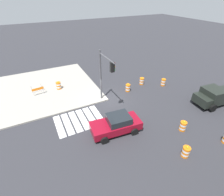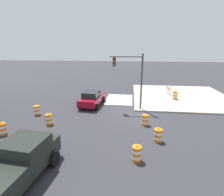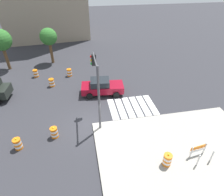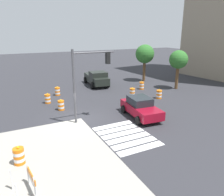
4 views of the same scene
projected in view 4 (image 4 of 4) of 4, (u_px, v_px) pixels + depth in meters
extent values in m
plane|color=#2D2D33|center=(81.00, 120.00, 17.36)|extent=(120.00, 120.00, 0.00)
cube|color=silver|center=(113.00, 125.00, 16.33)|extent=(0.60, 3.20, 0.02)
cube|color=silver|center=(118.00, 129.00, 15.69)|extent=(0.60, 3.20, 0.02)
cube|color=silver|center=(123.00, 134.00, 15.05)|extent=(0.60, 3.20, 0.02)
cube|color=silver|center=(128.00, 138.00, 14.41)|extent=(0.60, 3.20, 0.02)
cube|color=silver|center=(135.00, 143.00, 13.77)|extent=(0.60, 3.20, 0.02)
cube|color=silver|center=(141.00, 148.00, 13.13)|extent=(0.60, 3.20, 0.02)
cube|color=maroon|center=(141.00, 109.00, 17.84)|extent=(4.46, 2.27, 0.70)
cube|color=#1E2328|center=(140.00, 101.00, 17.87)|extent=(2.05, 1.78, 0.60)
cylinder|color=black|center=(159.00, 117.00, 17.07)|extent=(0.68, 0.31, 0.66)
cylinder|color=black|center=(138.00, 121.00, 16.41)|extent=(0.68, 0.31, 0.66)
cylinder|color=black|center=(143.00, 107.00, 19.47)|extent=(0.68, 0.31, 0.66)
cylinder|color=black|center=(124.00, 109.00, 18.82)|extent=(0.68, 0.31, 0.66)
cube|color=black|center=(94.00, 77.00, 29.46)|extent=(2.68, 2.24, 0.90)
cube|color=black|center=(98.00, 78.00, 27.50)|extent=(2.09, 2.18, 1.50)
cube|color=black|center=(101.00, 82.00, 26.61)|extent=(1.58, 2.03, 0.90)
cylinder|color=black|center=(108.00, 84.00, 27.36)|extent=(0.87, 0.38, 0.84)
cylinder|color=black|center=(92.00, 85.00, 26.66)|extent=(0.87, 0.38, 0.84)
cylinder|color=black|center=(100.00, 79.00, 30.39)|extent=(0.87, 0.38, 0.84)
cylinder|color=black|center=(85.00, 80.00, 29.68)|extent=(0.87, 0.38, 0.84)
cylinder|color=orange|center=(48.00, 102.00, 21.40)|extent=(0.56, 0.56, 0.18)
cylinder|color=white|center=(48.00, 101.00, 21.35)|extent=(0.56, 0.56, 0.18)
cylinder|color=orange|center=(48.00, 99.00, 21.30)|extent=(0.56, 0.56, 0.18)
cylinder|color=white|center=(48.00, 97.00, 21.24)|extent=(0.56, 0.56, 0.18)
cylinder|color=orange|center=(47.00, 95.00, 21.19)|extent=(0.56, 0.56, 0.18)
sphere|color=yellow|center=(47.00, 94.00, 21.14)|extent=(0.12, 0.12, 0.12)
cylinder|color=orange|center=(159.00, 98.00, 22.91)|extent=(0.56, 0.56, 0.18)
cylinder|color=white|center=(159.00, 96.00, 22.86)|extent=(0.56, 0.56, 0.18)
cylinder|color=orange|center=(159.00, 94.00, 22.80)|extent=(0.56, 0.56, 0.18)
cylinder|color=white|center=(159.00, 93.00, 22.75)|extent=(0.56, 0.56, 0.18)
cylinder|color=orange|center=(159.00, 91.00, 22.70)|extent=(0.56, 0.56, 0.18)
sphere|color=yellow|center=(159.00, 90.00, 22.65)|extent=(0.12, 0.12, 0.12)
cylinder|color=orange|center=(61.00, 109.00, 19.55)|extent=(0.56, 0.56, 0.18)
cylinder|color=white|center=(61.00, 107.00, 19.49)|extent=(0.56, 0.56, 0.18)
cylinder|color=orange|center=(61.00, 105.00, 19.44)|extent=(0.56, 0.56, 0.18)
cylinder|color=white|center=(61.00, 103.00, 19.39)|extent=(0.56, 0.56, 0.18)
cylinder|color=orange|center=(61.00, 101.00, 19.33)|extent=(0.56, 0.56, 0.18)
sphere|color=yellow|center=(61.00, 100.00, 19.29)|extent=(0.12, 0.12, 0.12)
cylinder|color=orange|center=(132.00, 96.00, 23.64)|extent=(0.56, 0.56, 0.18)
cylinder|color=white|center=(132.00, 94.00, 23.59)|extent=(0.56, 0.56, 0.18)
cylinder|color=orange|center=(132.00, 92.00, 23.54)|extent=(0.56, 0.56, 0.18)
cylinder|color=white|center=(132.00, 91.00, 23.48)|extent=(0.56, 0.56, 0.18)
cylinder|color=orange|center=(132.00, 89.00, 23.43)|extent=(0.56, 0.56, 0.18)
sphere|color=yellow|center=(132.00, 88.00, 23.39)|extent=(0.12, 0.12, 0.12)
cylinder|color=orange|center=(58.00, 95.00, 24.02)|extent=(0.56, 0.56, 0.18)
cylinder|color=white|center=(58.00, 93.00, 23.96)|extent=(0.56, 0.56, 0.18)
cylinder|color=orange|center=(57.00, 91.00, 23.91)|extent=(0.56, 0.56, 0.18)
cylinder|color=white|center=(57.00, 90.00, 23.86)|extent=(0.56, 0.56, 0.18)
cylinder|color=orange|center=(57.00, 88.00, 23.80)|extent=(0.56, 0.56, 0.18)
sphere|color=yellow|center=(57.00, 87.00, 23.76)|extent=(0.12, 0.12, 0.12)
cylinder|color=orange|center=(142.00, 88.00, 26.54)|extent=(0.56, 0.56, 0.18)
cylinder|color=white|center=(142.00, 87.00, 26.49)|extent=(0.56, 0.56, 0.18)
cylinder|color=orange|center=(142.00, 86.00, 26.43)|extent=(0.56, 0.56, 0.18)
cylinder|color=white|center=(142.00, 84.00, 26.38)|extent=(0.56, 0.56, 0.18)
cylinder|color=orange|center=(142.00, 83.00, 26.33)|extent=(0.56, 0.56, 0.18)
sphere|color=yellow|center=(142.00, 82.00, 26.28)|extent=(0.12, 0.12, 0.12)
cylinder|color=orange|center=(20.00, 162.00, 11.38)|extent=(0.56, 0.56, 0.18)
cylinder|color=white|center=(19.00, 159.00, 11.33)|extent=(0.56, 0.56, 0.18)
cylinder|color=orange|center=(19.00, 156.00, 11.27)|extent=(0.56, 0.56, 0.18)
cylinder|color=white|center=(19.00, 153.00, 11.22)|extent=(0.56, 0.56, 0.18)
cylinder|color=orange|center=(18.00, 150.00, 11.17)|extent=(0.56, 0.56, 0.18)
sphere|color=yellow|center=(18.00, 147.00, 11.12)|extent=(0.12, 0.12, 0.12)
cube|color=silver|center=(28.00, 174.00, 9.79)|extent=(0.08, 0.08, 1.00)
cube|color=silver|center=(12.00, 179.00, 9.42)|extent=(0.08, 0.08, 1.00)
cube|color=silver|center=(35.00, 188.00, 8.93)|extent=(0.08, 0.08, 1.00)
cube|color=silver|center=(17.00, 194.00, 8.55)|extent=(0.08, 0.08, 1.00)
cube|color=orange|center=(31.00, 175.00, 9.30)|extent=(1.29, 0.21, 0.28)
cube|color=white|center=(32.00, 181.00, 9.39)|extent=(1.29, 0.21, 0.20)
cylinder|color=#4C4C51|center=(74.00, 88.00, 15.73)|extent=(0.18, 0.18, 5.50)
cylinder|color=#4C4C51|center=(94.00, 52.00, 15.69)|extent=(0.14, 3.20, 0.12)
cube|color=black|center=(108.00, 58.00, 16.30)|extent=(0.36, 0.28, 0.90)
sphere|color=red|center=(107.00, 54.00, 16.37)|extent=(0.20, 0.20, 0.20)
sphere|color=#F2A514|center=(107.00, 58.00, 16.46)|extent=(0.20, 0.20, 0.20)
sphere|color=green|center=(107.00, 62.00, 16.55)|extent=(0.20, 0.20, 0.20)
cylinder|color=brown|center=(144.00, 71.00, 30.55)|extent=(0.38, 0.38, 2.92)
sphere|color=#2D6B28|center=(145.00, 54.00, 29.85)|extent=(2.57, 2.57, 2.57)
cylinder|color=brown|center=(177.00, 78.00, 26.38)|extent=(0.37, 0.37, 2.83)
sphere|color=#2D6B28|center=(179.00, 59.00, 25.73)|extent=(2.20, 2.20, 2.20)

